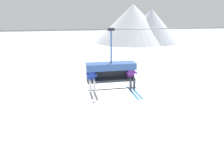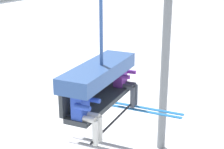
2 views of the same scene
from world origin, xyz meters
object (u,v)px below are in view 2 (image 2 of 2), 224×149
at_px(skier_blue, 87,110).
at_px(skier_purple, 126,80).
at_px(lift_tower_far, 166,61).
at_px(chairlift_chair, 98,78).

bearing_deg(skier_blue, skier_purple, 0.00).
height_order(skier_blue, skier_purple, same).
distance_m(lift_tower_far, skier_blue, 8.77).
distance_m(lift_tower_far, skier_purple, 6.97).
bearing_deg(skier_blue, lift_tower_far, 6.16).
xyz_separation_m(chairlift_chair, skier_blue, (-0.92, -0.22, -0.30)).
relative_size(lift_tower_far, skier_blue, 4.67).
height_order(lift_tower_far, skier_blue, lift_tower_far).
height_order(lift_tower_far, skier_purple, lift_tower_far).
bearing_deg(chairlift_chair, skier_blue, -166.53).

